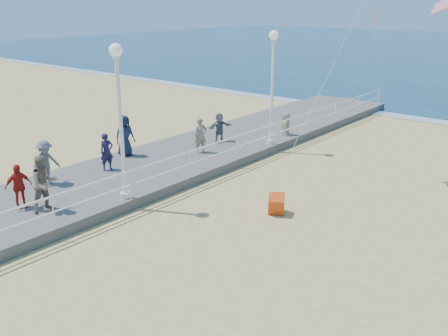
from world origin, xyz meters
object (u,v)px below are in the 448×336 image
Objects in this scene: spectator_5 at (220,127)px; beach_walker_c at (286,127)px; box_kite at (276,206)px; lamp_post_far at (273,76)px; spectator_0 at (107,152)px; spectator_1 at (44,184)px; spectator_6 at (201,135)px; spectator_3 at (18,186)px; spectator_2 at (46,162)px; spectator_4 at (125,136)px; lamp_post_mid at (120,107)px.

beach_walker_c is at bearing -11.21° from spectator_5.
box_kite is (4.72, -7.89, -0.49)m from beach_walker_c.
lamp_post_far is 3.46× the size of spectator_0.
spectator_1 is at bearing -30.84° from beach_walker_c.
spectator_5 is (-2.21, -1.20, -2.56)m from lamp_post_far.
spectator_0 is at bearing -167.19° from spectator_6.
spectator_0 is 1.01× the size of spectator_3.
spectator_0 is 1.09× the size of spectator_5.
lamp_post_far is 12.23m from spectator_3.
box_kite is (7.76, 3.95, -0.95)m from spectator_2.
spectator_3 is at bearing -159.18° from spectator_5.
beach_walker_c is 2.64× the size of box_kite.
spectator_5 is at bearing -151.45° from lamp_post_far.
box_kite is at bearing -80.56° from spectator_4.
box_kite is (7.30, 1.47, -0.87)m from spectator_0.
box_kite is at bearing -61.49° from spectator_2.
spectator_3 is (1.34, -1.84, -0.09)m from spectator_2.
spectator_3 is at bearing 120.54° from spectator_1.
spectator_3 is 10.59m from spectator_5.
lamp_post_mid is at bearing -134.44° from spectator_6.
spectator_5 is 0.89× the size of beach_walker_c.
spectator_3 is at bearing -151.45° from spectator_4.
lamp_post_far reaches higher than spectator_6.
lamp_post_mid is 4.26m from spectator_2.
spectator_4 reaches higher than spectator_5.
lamp_post_mid is 9.00m from lamp_post_far.
lamp_post_far reaches higher than spectator_1.
spectator_6 reaches higher than spectator_3.
beach_walker_c reaches higher than box_kite.
beach_walker_c is at bearing -13.67° from spectator_4.
spectator_1 reaches higher than spectator_2.
spectator_5 is 2.35× the size of box_kite.
spectator_3 is 0.83× the size of spectator_4.
lamp_post_mid reaches higher than beach_walker_c.
lamp_post_mid is 6.28m from box_kite.
spectator_5 is at bearing 8.86° from spectator_3.
lamp_post_mid is 2.81× the size of spectator_1.
spectator_0 reaches higher than box_kite.
spectator_0 is 4.41m from spectator_3.
spectator_0 is 0.84× the size of spectator_4.
spectator_6 is at bearing -31.04° from spectator_4.
spectator_0 is 0.97× the size of beach_walker_c.
spectator_1 reaches higher than spectator_3.
beach_walker_c is at bearing -1.29° from spectator_0.
spectator_6 reaches higher than box_kite.
beach_walker_c is (2.58, 9.36, -0.38)m from spectator_0.
spectator_4 is 8.41m from beach_walker_c.
lamp_post_mid is at bearing -72.72° from spectator_2.
spectator_5 is at bearing -58.51° from beach_walker_c.
spectator_4 is at bearing 43.27° from spectator_0.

